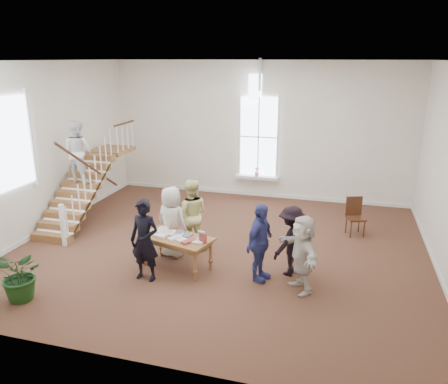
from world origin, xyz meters
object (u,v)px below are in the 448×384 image
(woman_cluster_a, at_px, (260,243))
(woman_cluster_c, at_px, (302,254))
(library_table, at_px, (176,240))
(floor_plant, at_px, (21,275))
(police_officer, at_px, (145,240))
(side_chair, at_px, (355,214))
(woman_cluster_b, at_px, (291,241))
(person_yellow, at_px, (191,215))
(elderly_woman, at_px, (172,222))

(woman_cluster_a, distance_m, woman_cluster_c, 0.92)
(library_table, relative_size, floor_plant, 1.66)
(police_officer, relative_size, floor_plant, 1.67)
(side_chair, bearing_deg, woman_cluster_b, -137.17)
(person_yellow, bearing_deg, woman_cluster_c, 140.22)
(side_chair, bearing_deg, floor_plant, -160.91)
(elderly_woman, relative_size, side_chair, 1.67)
(library_table, xyz_separation_m, woman_cluster_c, (2.81, -0.24, 0.13))
(person_yellow, distance_m, woman_cluster_b, 2.64)
(person_yellow, bearing_deg, elderly_woman, 44.46)
(elderly_woman, height_order, woman_cluster_a, same)
(library_table, distance_m, person_yellow, 1.12)
(woman_cluster_b, bearing_deg, side_chair, -175.84)
(floor_plant, bearing_deg, woman_cluster_c, 19.62)
(library_table, height_order, floor_plant, floor_plant)
(woman_cluster_b, height_order, woman_cluster_c, woman_cluster_c)
(police_officer, xyz_separation_m, woman_cluster_a, (2.34, 0.61, -0.03))
(woman_cluster_c, distance_m, side_chair, 3.57)
(police_officer, xyz_separation_m, woman_cluster_c, (3.24, 0.41, -0.08))
(elderly_woman, bearing_deg, person_yellow, -107.33)
(police_officer, xyz_separation_m, floor_plant, (-1.95, -1.44, -0.36))
(floor_plant, distance_m, side_chair, 8.17)
(elderly_woman, xyz_separation_m, side_chair, (4.20, 2.56, -0.28))
(woman_cluster_b, bearing_deg, woman_cluster_a, -22.74)
(library_table, xyz_separation_m, floor_plant, (-2.39, -2.10, -0.14))
(person_yellow, distance_m, side_chair, 4.42)
(police_officer, distance_m, woman_cluster_a, 2.42)
(police_officer, distance_m, woman_cluster_b, 3.13)
(woman_cluster_a, xyz_separation_m, woman_cluster_c, (0.90, -0.20, -0.05))
(person_yellow, height_order, woman_cluster_a, person_yellow)
(police_officer, bearing_deg, woman_cluster_b, 24.44)
(police_officer, relative_size, side_chair, 1.74)
(woman_cluster_a, bearing_deg, elderly_woman, 90.87)
(elderly_woman, height_order, floor_plant, elderly_woman)
(woman_cluster_b, height_order, side_chair, woman_cluster_b)
(library_table, bearing_deg, elderly_woman, 134.72)
(woman_cluster_b, distance_m, floor_plant, 5.50)
(woman_cluster_a, xyz_separation_m, side_chair, (1.96, 3.20, -0.28))
(person_yellow, relative_size, woman_cluster_a, 1.04)
(woman_cluster_b, bearing_deg, person_yellow, -74.76)
(library_table, distance_m, woman_cluster_c, 2.82)
(library_table, bearing_deg, person_yellow, 107.14)
(woman_cluster_b, xyz_separation_m, side_chair, (1.36, 2.75, -0.21))
(woman_cluster_c, relative_size, floor_plant, 1.52)
(person_yellow, bearing_deg, woman_cluster_b, 150.28)
(elderly_woman, bearing_deg, woman_cluster_c, 178.69)
(woman_cluster_a, distance_m, floor_plant, 4.77)
(elderly_woman, xyz_separation_m, person_yellow, (0.30, 0.50, 0.04))
(floor_plant, bearing_deg, woman_cluster_a, 25.53)
(person_yellow, distance_m, floor_plant, 3.98)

